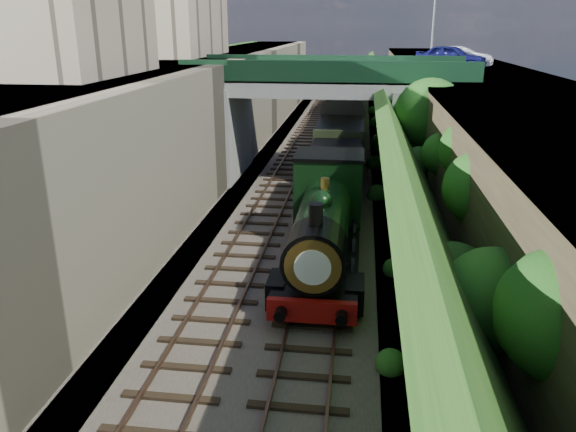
{
  "coord_description": "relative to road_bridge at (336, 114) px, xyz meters",
  "views": [
    {
      "loc": [
        2.43,
        -9.27,
        9.04
      ],
      "look_at": [
        0.0,
        9.33,
        2.63
      ],
      "focal_mm": 35.0,
      "sensor_mm": 36.0,
      "label": 1
    }
  ],
  "objects": [
    {
      "name": "track_right",
      "position": [
        0.26,
        -4.0,
        -3.83
      ],
      "size": [
        2.5,
        90.0,
        0.2
      ],
      "color": "black",
      "rests_on": "trackbed"
    },
    {
      "name": "tender",
      "position": [
        0.26,
        -6.11,
        -2.46
      ],
      "size": [
        2.7,
        6.0,
        3.05
      ],
      "color": "black",
      "rests_on": "trackbed"
    },
    {
      "name": "building_near",
      "position": [
        -10.44,
        -10.0,
        4.92
      ],
      "size": [
        4.0,
        8.0,
        4.0
      ],
      "primitive_type": "cube",
      "color": "gray",
      "rests_on": "street_plateau_left"
    },
    {
      "name": "car_silver",
      "position": [
        8.01,
        7.6,
        2.87
      ],
      "size": [
        4.48,
        2.63,
        1.4
      ],
      "primitive_type": "imported",
      "rotation": [
        0.0,
        0.0,
        1.28
      ],
      "color": "silver",
      "rests_on": "street_plateau_right"
    },
    {
      "name": "building_far",
      "position": [
        -11.44,
        6.0,
        5.92
      ],
      "size": [
        5.0,
        10.0,
        6.0
      ],
      "primitive_type": "cube",
      "color": "gray",
      "rests_on": "street_plateau_left"
    },
    {
      "name": "street_plateau_right",
      "position": [
        8.56,
        -4.0,
        -0.95
      ],
      "size": [
        8.0,
        90.0,
        6.25
      ],
      "primitive_type": "cube",
      "color": "#262628",
      "rests_on": "ground"
    },
    {
      "name": "locomotive",
      "position": [
        0.26,
        -13.47,
        -2.18
      ],
      "size": [
        3.1,
        10.23,
        3.83
      ],
      "color": "black",
      "rests_on": "trackbed"
    },
    {
      "name": "road_bridge",
      "position": [
        0.0,
        0.0,
        0.0
      ],
      "size": [
        16.0,
        6.4,
        7.25
      ],
      "color": "gray",
      "rests_on": "ground"
    },
    {
      "name": "tree",
      "position": [
        4.97,
        -4.38,
        0.57
      ],
      "size": [
        3.6,
        3.8,
        6.6
      ],
      "color": "black",
      "rests_on": "ground"
    },
    {
      "name": "coach_rear",
      "position": [
        0.26,
        44.09,
        -2.03
      ],
      "size": [
        2.9,
        18.0,
        3.7
      ],
      "color": "black",
      "rests_on": "trackbed"
    },
    {
      "name": "trackbed",
      "position": [
        -0.94,
        -4.0,
        -3.98
      ],
      "size": [
        10.0,
        90.0,
        0.2
      ],
      "primitive_type": "cube",
      "color": "#473F38",
      "rests_on": "ground"
    },
    {
      "name": "car_blue",
      "position": [
        7.16,
        6.0,
        2.95
      ],
      "size": [
        4.92,
        3.33,
        1.55
      ],
      "primitive_type": "imported",
      "rotation": [
        0.0,
        0.0,
        1.21
      ],
      "color": "navy",
      "rests_on": "street_plateau_right"
    },
    {
      "name": "coach_front",
      "position": [
        0.26,
        6.49,
        -2.03
      ],
      "size": [
        2.9,
        18.0,
        3.7
      ],
      "color": "black",
      "rests_on": "trackbed"
    },
    {
      "name": "lamppost",
      "position": [
        6.15,
        8.28,
        5.49
      ],
      "size": [
        0.87,
        0.15,
        6.0
      ],
      "color": "gray",
      "rests_on": "street_plateau_right"
    },
    {
      "name": "embankment_slope",
      "position": [
        4.18,
        -7.12,
        -1.12
      ],
      "size": [
        4.32,
        90.0,
        6.46
      ],
      "color": "#1E4714",
      "rests_on": "ground"
    },
    {
      "name": "retaining_wall",
      "position": [
        -6.44,
        -4.0,
        -0.58
      ],
      "size": [
        1.0,
        90.0,
        7.0
      ],
      "primitive_type": "cube",
      "color": "#756B56",
      "rests_on": "ground"
    },
    {
      "name": "track_left",
      "position": [
        -2.94,
        -4.0,
        -3.83
      ],
      "size": [
        2.5,
        90.0,
        0.2
      ],
      "color": "black",
      "rests_on": "trackbed"
    },
    {
      "name": "coach_middle",
      "position": [
        0.26,
        25.29,
        -2.03
      ],
      "size": [
        2.9,
        18.0,
        3.7
      ],
      "color": "black",
      "rests_on": "trackbed"
    },
    {
      "name": "street_plateau_left",
      "position": [
        -9.94,
        -4.0,
        -0.58
      ],
      "size": [
        6.0,
        90.0,
        7.0
      ],
      "primitive_type": "cube",
      "color": "#262628",
      "rests_on": "ground"
    }
  ]
}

